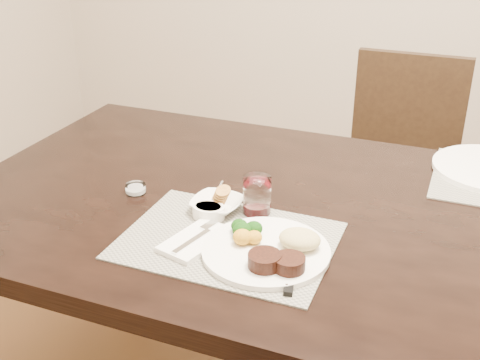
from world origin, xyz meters
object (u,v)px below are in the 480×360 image
at_px(chair_far, 399,162).
at_px(cracker_bowl, 217,204).
at_px(steak_knife, 294,275).
at_px(dinner_plate, 271,249).
at_px(wine_glass_near, 257,197).

height_order(chair_far, cracker_bowl, chair_far).
bearing_deg(chair_far, steak_knife, -92.73).
bearing_deg(dinner_plate, wine_glass_near, 130.02).
xyz_separation_m(chair_far, steak_knife, (-0.06, -1.22, 0.26)).
bearing_deg(dinner_plate, steak_knife, -29.40).
bearing_deg(cracker_bowl, wine_glass_near, 15.53).
bearing_deg(cracker_bowl, chair_far, 73.13).
distance_m(dinner_plate, cracker_bowl, 0.23).
relative_size(chair_far, steak_knife, 4.30).
height_order(chair_far, dinner_plate, chair_far).
bearing_deg(steak_knife, cracker_bowl, 130.60).
xyz_separation_m(dinner_plate, wine_glass_near, (-0.09, 0.16, 0.03)).
relative_size(steak_knife, cracker_bowl, 1.67).
bearing_deg(dinner_plate, cracker_bowl, 153.75).
bearing_deg(chair_far, dinner_plate, -96.15).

